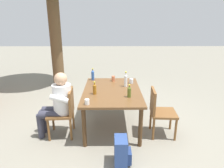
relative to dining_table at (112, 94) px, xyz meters
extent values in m
plane|color=gray|center=(0.00, 0.00, -0.66)|extent=(24.00, 24.00, 0.00)
cube|color=brown|center=(0.00, 0.00, 0.06)|extent=(1.59, 1.08, 0.04)
cylinder|color=#4C311A|center=(-0.72, -0.46, -0.31)|extent=(0.07, 0.07, 0.70)
cylinder|color=#4C311A|center=(0.72, -0.46, -0.31)|extent=(0.07, 0.07, 0.70)
cylinder|color=#4C311A|center=(-0.72, 0.46, -0.31)|extent=(0.07, 0.07, 0.70)
cylinder|color=#4C311A|center=(0.72, 0.46, -0.31)|extent=(0.07, 0.07, 0.70)
cube|color=brown|center=(-0.36, 0.92, -0.23)|extent=(0.47, 0.47, 0.04)
cube|color=brown|center=(-0.35, 0.72, 0.00)|extent=(0.42, 0.07, 0.42)
cylinder|color=brown|center=(-0.18, 1.12, -0.45)|extent=(0.04, 0.04, 0.41)
cylinder|color=brown|center=(-0.56, 1.10, -0.45)|extent=(0.04, 0.04, 0.41)
cylinder|color=brown|center=(-0.16, 0.74, -0.45)|extent=(0.04, 0.04, 0.41)
cylinder|color=brown|center=(-0.54, 0.72, -0.45)|extent=(0.04, 0.04, 0.41)
cube|color=brown|center=(-0.36, -0.92, -0.23)|extent=(0.47, 0.47, 0.04)
cube|color=brown|center=(-0.35, -0.72, 0.00)|extent=(0.42, 0.07, 0.42)
cylinder|color=brown|center=(-0.56, -1.10, -0.45)|extent=(0.04, 0.04, 0.41)
cylinder|color=brown|center=(-0.18, -1.12, -0.45)|extent=(0.04, 0.04, 0.41)
cylinder|color=brown|center=(-0.54, -0.72, -0.45)|extent=(0.04, 0.04, 0.41)
cylinder|color=brown|center=(-0.16, -0.74, -0.45)|extent=(0.04, 0.04, 0.41)
cylinder|color=white|center=(-0.36, 0.87, 0.05)|extent=(0.32, 0.32, 0.52)
sphere|color=tan|center=(-0.36, 0.87, 0.41)|extent=(0.22, 0.22, 0.22)
cylinder|color=#383847|center=(-0.27, 1.07, -0.21)|extent=(0.14, 0.40, 0.14)
cylinder|color=#383847|center=(-0.27, 1.27, -0.43)|extent=(0.11, 0.11, 0.45)
cylinder|color=white|center=(-0.17, 0.87, 0.13)|extent=(0.09, 0.31, 0.16)
cylinder|color=#383847|center=(-0.45, 1.07, -0.21)|extent=(0.14, 0.40, 0.14)
cylinder|color=#383847|center=(-0.45, 1.27, -0.43)|extent=(0.11, 0.11, 0.45)
cylinder|color=white|center=(-0.55, 0.87, 0.13)|extent=(0.09, 0.31, 0.16)
cylinder|color=#996019|center=(-0.21, 0.31, 0.17)|extent=(0.06, 0.06, 0.17)
cone|color=#996019|center=(-0.21, 0.31, 0.26)|extent=(0.06, 0.06, 0.02)
cylinder|color=#996019|center=(-0.21, 0.31, 0.28)|extent=(0.03, 0.03, 0.02)
cylinder|color=yellow|center=(-0.21, 0.31, 0.31)|extent=(0.03, 0.03, 0.02)
cylinder|color=white|center=(0.21, -0.27, 0.19)|extent=(0.06, 0.06, 0.22)
cone|color=white|center=(0.21, -0.27, 0.32)|extent=(0.06, 0.06, 0.03)
cylinder|color=white|center=(0.21, -0.27, 0.35)|extent=(0.03, 0.03, 0.03)
cylinder|color=yellow|center=(0.21, -0.27, 0.38)|extent=(0.03, 0.03, 0.02)
cylinder|color=#2D56A3|center=(0.66, 0.42, 0.18)|extent=(0.06, 0.06, 0.19)
cone|color=#2D56A3|center=(0.66, 0.42, 0.29)|extent=(0.06, 0.06, 0.03)
cylinder|color=#2D56A3|center=(0.66, 0.42, 0.31)|extent=(0.03, 0.03, 0.03)
cylinder|color=yellow|center=(0.66, 0.42, 0.34)|extent=(0.03, 0.03, 0.02)
cylinder|color=#566623|center=(-0.36, -0.29, 0.16)|extent=(0.06, 0.06, 0.17)
cone|color=#566623|center=(-0.36, -0.29, 0.26)|extent=(0.06, 0.06, 0.02)
cylinder|color=#566623|center=(-0.36, -0.29, 0.28)|extent=(0.03, 0.03, 0.02)
cylinder|color=yellow|center=(-0.36, -0.29, 0.30)|extent=(0.03, 0.03, 0.02)
cylinder|color=silver|center=(0.41, -0.41, 0.13)|extent=(0.08, 0.08, 0.10)
cylinder|color=white|center=(-0.67, 0.40, 0.13)|extent=(0.07, 0.07, 0.09)
cylinder|color=#BC6B47|center=(0.57, -0.03, 0.14)|extent=(0.07, 0.07, 0.12)
cube|color=#2D4784|center=(-1.15, -0.12, -0.45)|extent=(0.29, 0.18, 0.43)
cube|color=navy|center=(-1.15, -0.24, -0.52)|extent=(0.20, 0.06, 0.19)
cylinder|color=brown|center=(2.53, 1.66, 0.90)|extent=(0.34, 0.34, 3.11)
camera|label=1|loc=(-3.62, 0.03, 1.38)|focal=32.35mm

